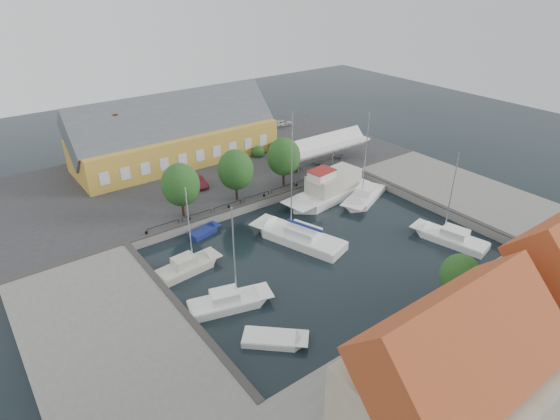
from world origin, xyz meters
The scene contains 19 objects.
ground centered at (0.00, 0.00, 0.00)m, with size 140.00×140.00×0.00m, color black.
north_quay centered at (0.00, 23.00, 0.50)m, with size 56.00×26.00×1.00m, color #2D2D30.
west_quay centered at (-22.00, -2.00, 0.50)m, with size 12.00×24.00×1.00m, color slate.
east_quay centered at (22.00, -2.00, 0.50)m, with size 12.00×24.00×1.00m, color slate.
south_bank centered at (0.00, -21.00, 0.50)m, with size 56.00×14.00×1.00m, color slate.
quay_edge_fittings centered at (0.02, 4.75, 1.06)m, with size 56.00×24.72×0.40m.
warehouse centered at (-2.60, 28.36, 4.43)m, with size 28.56×14.00×9.55m.
tent_canopy centered at (14.00, 14.50, 3.68)m, with size 14.00×4.00×2.83m.
quay_trees centered at (-2.00, 12.00, 4.88)m, with size 18.20×4.20×6.30m.
car_silver centered at (19.34, 31.55, 1.62)m, with size 1.46×3.62×1.23m, color #B8BBC0.
car_red centered at (-3.93, 18.20, 1.62)m, with size 1.31×3.77×1.24m, color #57141E.
center_sailboat centered at (-0.91, 1.30, 0.36)m, with size 6.37×11.02×14.44m.
trawler centered at (8.76, 7.33, 1.02)m, with size 13.25×5.40×5.00m.
east_boat_a centered at (11.85, 4.34, 0.26)m, with size 8.76×5.83×11.92m.
east_boat_c centered at (11.98, -8.23, 0.26)m, with size 4.21×8.37×10.40m.
west_boat_b centered at (-12.88, 3.54, 0.26)m, with size 6.73×2.81×9.22m.
west_boat_c centered at (-12.42, -3.34, 0.26)m, with size 7.59×4.18×10.06m.
launch_sw centered at (-11.77, -9.11, 0.09)m, with size 5.09×4.90×0.98m.
launch_nw centered at (-8.26, 8.78, 0.09)m, with size 4.00×2.34×0.88m.
Camera 1 is at (-27.71, -31.49, 26.22)m, focal length 30.00 mm.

